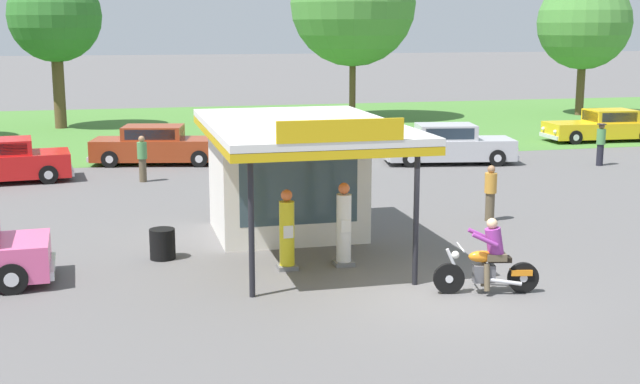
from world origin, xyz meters
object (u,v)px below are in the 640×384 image
(spare_tire_stack, at_px, (162,244))
(bystander_leaning_by_kiosk, at_px, (142,158))
(parked_car_back_row_far_right, at_px, (603,127))
(gas_pump_nearside, at_px, (287,233))
(bystander_standing_back_lot, at_px, (490,192))
(gas_pump_offside, at_px, (344,228))
(parked_car_back_row_far_left, at_px, (157,146))
(parked_car_back_row_right, at_px, (449,145))
(motorcycle_with_rider, at_px, (489,262))
(bystander_strolling_foreground, at_px, (601,143))

(spare_tire_stack, bearing_deg, bystander_leaning_by_kiosk, 90.49)
(spare_tire_stack, bearing_deg, parked_car_back_row_far_right, 36.52)
(gas_pump_nearside, xyz_separation_m, bystander_standing_back_lot, (6.51, 3.35, -0.00))
(gas_pump_offside, xyz_separation_m, bystander_leaning_by_kiosk, (-4.08, 11.82, -0.02))
(gas_pump_nearside, relative_size, parked_car_back_row_far_right, 0.33)
(parked_car_back_row_far_left, relative_size, bystander_standing_back_lot, 3.49)
(gas_pump_offside, xyz_separation_m, bystander_standing_back_lot, (5.18, 3.35, -0.05))
(parked_car_back_row_far_left, relative_size, parked_car_back_row_right, 1.02)
(parked_car_back_row_far_right, bearing_deg, motorcycle_with_rider, -127.09)
(spare_tire_stack, bearing_deg, parked_car_back_row_right, 44.02)
(parked_car_back_row_far_left, relative_size, bystander_strolling_foreground, 3.29)
(bystander_leaning_by_kiosk, bearing_deg, bystander_standing_back_lot, -42.44)
(bystander_leaning_by_kiosk, bearing_deg, gas_pump_nearside, -76.85)
(parked_car_back_row_far_left, height_order, bystander_standing_back_lot, bystander_standing_back_lot)
(motorcycle_with_rider, relative_size, parked_car_back_row_far_left, 0.39)
(gas_pump_offside, height_order, bystander_strolling_foreground, gas_pump_offside)
(parked_car_back_row_far_right, relative_size, spare_tire_stack, 7.68)
(parked_car_back_row_right, height_order, parked_car_back_row_far_right, parked_car_back_row_right)
(parked_car_back_row_far_left, distance_m, bystander_leaning_by_kiosk, 3.96)
(gas_pump_nearside, xyz_separation_m, bystander_strolling_foreground, (14.81, 11.12, 0.06))
(parked_car_back_row_right, bearing_deg, motorcycle_with_rider, -109.58)
(gas_pump_nearside, relative_size, bystander_leaning_by_kiosk, 1.12)
(gas_pump_offside, xyz_separation_m, bystander_strolling_foreground, (13.49, 11.12, 0.02))
(gas_pump_offside, bearing_deg, parked_car_back_row_far_left, 102.12)
(gas_pump_nearside, bearing_deg, spare_tire_stack, 150.08)
(bystander_leaning_by_kiosk, height_order, bystander_strolling_foreground, bystander_strolling_foreground)
(parked_car_back_row_far_right, distance_m, bystander_standing_back_lot, 18.88)
(parked_car_back_row_right, xyz_separation_m, bystander_standing_back_lot, (-2.75, -9.71, 0.11))
(parked_car_back_row_far_right, bearing_deg, parked_car_back_row_right, -155.18)
(parked_car_back_row_far_right, xyz_separation_m, bystander_standing_back_lot, (-12.44, -14.20, 0.15))
(bystander_leaning_by_kiosk, bearing_deg, spare_tire_stack, -89.51)
(bystander_leaning_by_kiosk, relative_size, spare_tire_stack, 2.26)
(bystander_leaning_by_kiosk, bearing_deg, gas_pump_offside, -70.94)
(parked_car_back_row_far_right, distance_m, bystander_leaning_by_kiosk, 22.45)
(parked_car_back_row_right, relative_size, parked_car_back_row_far_right, 0.98)
(bystander_strolling_foreground, bearing_deg, gas_pump_offside, -140.51)
(motorcycle_with_rider, xyz_separation_m, parked_car_back_row_far_right, (15.29, 20.23, 0.02))
(gas_pump_offside, height_order, bystander_standing_back_lot, gas_pump_offside)
(gas_pump_nearside, height_order, parked_car_back_row_far_right, gas_pump_nearside)
(parked_car_back_row_far_left, height_order, parked_car_back_row_far_right, parked_car_back_row_far_left)
(parked_car_back_row_far_right, bearing_deg, bystander_leaning_by_kiosk, -165.23)
(gas_pump_nearside, xyz_separation_m, spare_tire_stack, (-2.68, 1.54, -0.47))
(spare_tire_stack, bearing_deg, gas_pump_nearside, -29.92)
(parked_car_back_row_far_left, distance_m, bystander_standing_back_lot, 15.04)
(gas_pump_offside, xyz_separation_m, motorcycle_with_rider, (2.33, -2.68, -0.23))
(gas_pump_nearside, distance_m, spare_tire_stack, 3.12)
(parked_car_back_row_far_right, distance_m, spare_tire_stack, 26.90)
(motorcycle_with_rider, height_order, bystander_leaning_by_kiosk, bystander_leaning_by_kiosk)
(parked_car_back_row_far_left, bearing_deg, bystander_strolling_foreground, -15.26)
(gas_pump_nearside, relative_size, gas_pump_offside, 0.95)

